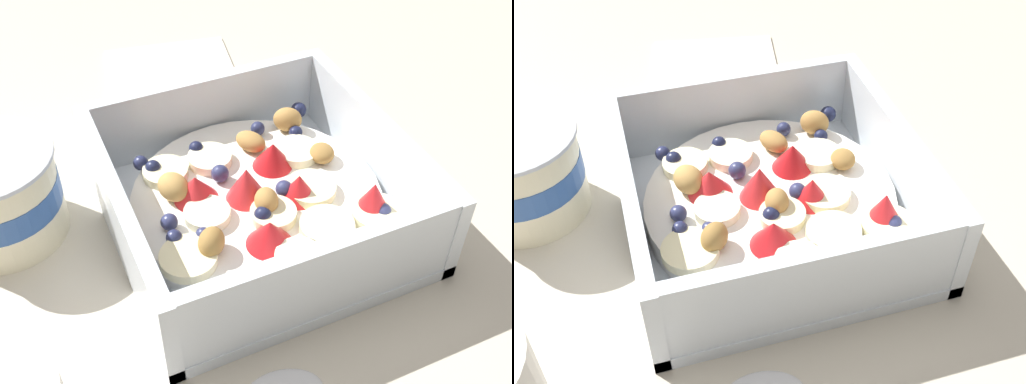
# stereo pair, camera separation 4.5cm
# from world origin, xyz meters

# --- Properties ---
(ground_plane) EXTENTS (2.40, 2.40, 0.00)m
(ground_plane) POSITION_xyz_m (0.00, 0.00, 0.00)
(ground_plane) COLOR beige
(fruit_bowl) EXTENTS (0.20, 0.20, 0.07)m
(fruit_bowl) POSITION_xyz_m (-0.00, 0.02, 0.02)
(fruit_bowl) COLOR white
(fruit_bowl) RESTS_ON ground
(yogurt_cup) EXTENTS (0.09, 0.09, 0.07)m
(yogurt_cup) POSITION_xyz_m (0.07, 0.18, 0.04)
(yogurt_cup) COLOR beige
(yogurt_cup) RESTS_ON ground
(folded_napkin) EXTENTS (0.14, 0.14, 0.01)m
(folded_napkin) POSITION_xyz_m (0.21, 0.01, 0.00)
(folded_napkin) COLOR silver
(folded_napkin) RESTS_ON ground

